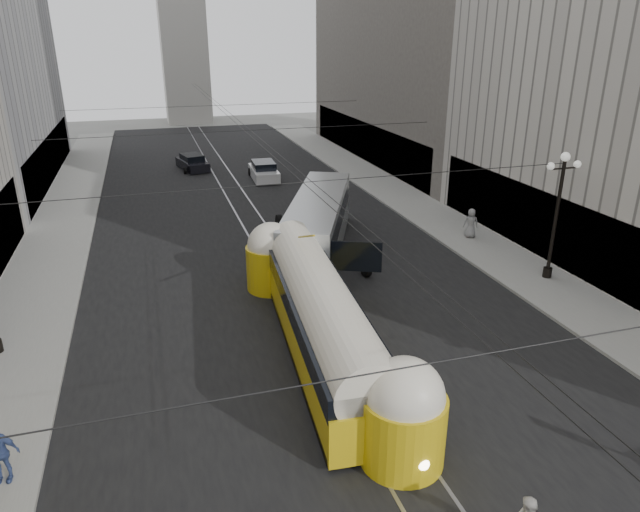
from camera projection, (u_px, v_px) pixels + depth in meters
road at (250, 219)px, 38.57m from camera, size 20.00×85.00×0.02m
sidewalk_left at (65, 218)px, 38.42m from camera, size 4.00×72.00×0.15m
sidewalk_right at (393, 192)px, 44.91m from camera, size 4.00×72.00×0.15m
rail_left at (239, 220)px, 38.37m from camera, size 0.12×85.00×0.04m
rail_right at (261, 218)px, 38.77m from camera, size 0.12×85.00×0.04m
distant_tower at (180, 7)px, 75.45m from camera, size 6.00×6.00×31.36m
lamppost_right_mid at (557, 209)px, 27.69m from camera, size 1.86×0.44×6.37m
catenary at (251, 133)px, 35.56m from camera, size 25.00×72.00×0.23m
streetcar at (320, 314)px, 21.82m from camera, size 3.47×15.57×3.41m
city_bus at (318, 222)px, 32.24m from camera, size 7.42×13.02×3.19m
sedan_white_far at (264, 171)px, 48.77m from camera, size 2.23×4.99×1.55m
sedan_dark_far at (192, 163)px, 52.24m from camera, size 2.81×4.77×1.41m
pedestrian_sidewalk_right at (471, 223)px, 34.35m from camera, size 1.01×0.82×1.78m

